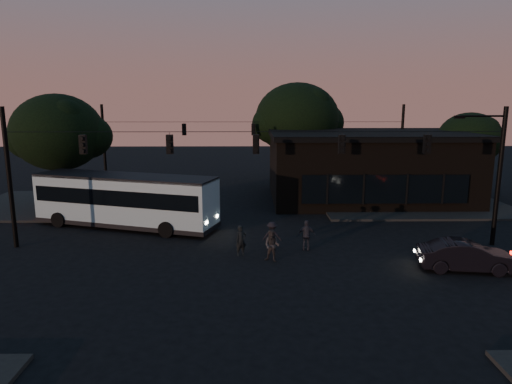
{
  "coord_description": "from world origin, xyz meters",
  "views": [
    {
      "loc": [
        -0.34,
        -19.84,
        7.76
      ],
      "look_at": [
        0.0,
        4.0,
        3.0
      ],
      "focal_mm": 32.0,
      "sensor_mm": 36.0,
      "label": 1
    }
  ],
  "objects_px": {
    "car": "(466,256)",
    "pedestrian_d": "(272,236)",
    "bus": "(125,198)",
    "pedestrian_a": "(241,240)",
    "building": "(367,166)",
    "pedestrian_b": "(272,246)",
    "pedestrian_c": "(307,235)"
  },
  "relations": [
    {
      "from": "pedestrian_a",
      "to": "pedestrian_c",
      "type": "relative_size",
      "value": 0.97
    },
    {
      "from": "building",
      "to": "pedestrian_d",
      "type": "height_order",
      "value": "building"
    },
    {
      "from": "bus",
      "to": "car",
      "type": "height_order",
      "value": "bus"
    },
    {
      "from": "bus",
      "to": "pedestrian_c",
      "type": "relative_size",
      "value": 7.31
    },
    {
      "from": "pedestrian_a",
      "to": "pedestrian_c",
      "type": "height_order",
      "value": "pedestrian_c"
    },
    {
      "from": "building",
      "to": "pedestrian_c",
      "type": "relative_size",
      "value": 9.44
    },
    {
      "from": "pedestrian_b",
      "to": "pedestrian_c",
      "type": "height_order",
      "value": "pedestrian_c"
    },
    {
      "from": "car",
      "to": "pedestrian_d",
      "type": "distance_m",
      "value": 9.42
    },
    {
      "from": "pedestrian_d",
      "to": "pedestrian_a",
      "type": "bearing_deg",
      "value": 35.08
    },
    {
      "from": "building",
      "to": "pedestrian_b",
      "type": "distance_m",
      "value": 16.71
    },
    {
      "from": "building",
      "to": "pedestrian_d",
      "type": "xyz_separation_m",
      "value": [
        -8.16,
        -12.68,
        -1.94
      ]
    },
    {
      "from": "pedestrian_b",
      "to": "pedestrian_c",
      "type": "bearing_deg",
      "value": 62.52
    },
    {
      "from": "bus",
      "to": "car",
      "type": "distance_m",
      "value": 19.45
    },
    {
      "from": "car",
      "to": "pedestrian_b",
      "type": "height_order",
      "value": "pedestrian_b"
    },
    {
      "from": "pedestrian_b",
      "to": "pedestrian_c",
      "type": "distance_m",
      "value": 2.54
    },
    {
      "from": "bus",
      "to": "pedestrian_c",
      "type": "bearing_deg",
      "value": -5.58
    },
    {
      "from": "pedestrian_a",
      "to": "car",
      "type": "bearing_deg",
      "value": -35.87
    },
    {
      "from": "car",
      "to": "pedestrian_c",
      "type": "relative_size",
      "value": 2.63
    },
    {
      "from": "car",
      "to": "building",
      "type": "bearing_deg",
      "value": 10.65
    },
    {
      "from": "car",
      "to": "pedestrian_a",
      "type": "height_order",
      "value": "pedestrian_a"
    },
    {
      "from": "pedestrian_a",
      "to": "pedestrian_d",
      "type": "height_order",
      "value": "pedestrian_a"
    },
    {
      "from": "pedestrian_a",
      "to": "pedestrian_d",
      "type": "xyz_separation_m",
      "value": [
        1.62,
        0.84,
        -0.02
      ]
    },
    {
      "from": "pedestrian_c",
      "to": "building",
      "type": "bearing_deg",
      "value": -115.47
    },
    {
      "from": "car",
      "to": "pedestrian_d",
      "type": "relative_size",
      "value": 2.79
    },
    {
      "from": "car",
      "to": "pedestrian_d",
      "type": "height_order",
      "value": "pedestrian_d"
    },
    {
      "from": "car",
      "to": "pedestrian_c",
      "type": "bearing_deg",
      "value": 74.5
    },
    {
      "from": "building",
      "to": "bus",
      "type": "relative_size",
      "value": 1.29
    },
    {
      "from": "building",
      "to": "pedestrian_d",
      "type": "bearing_deg",
      "value": -122.76
    },
    {
      "from": "building",
      "to": "pedestrian_a",
      "type": "height_order",
      "value": "building"
    },
    {
      "from": "pedestrian_a",
      "to": "building",
      "type": "bearing_deg",
      "value": 30.46
    },
    {
      "from": "car",
      "to": "pedestrian_b",
      "type": "relative_size",
      "value": 2.68
    },
    {
      "from": "bus",
      "to": "pedestrian_a",
      "type": "bearing_deg",
      "value": -18.99
    }
  ]
}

